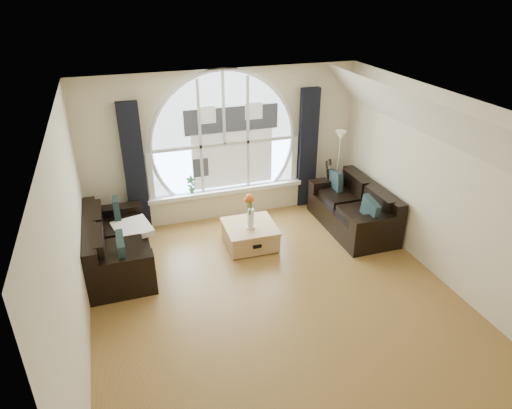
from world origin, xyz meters
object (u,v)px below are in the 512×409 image
floor_lamp (338,172)px  potted_plant (191,185)px  sofa_left (118,243)px  guitar (325,183)px  coffee_chest (250,234)px  sofa_right (353,208)px  vase_flowers (251,207)px

floor_lamp → potted_plant: (-2.67, 0.49, -0.09)m
sofa_left → guitar: (3.90, 0.80, 0.13)m
floor_lamp → guitar: (-0.15, 0.16, -0.27)m
floor_lamp → potted_plant: 2.72m
sofa_left → coffee_chest: size_ratio=2.20×
sofa_right → sofa_left: bearing=179.3°
sofa_right → vase_flowers: (-1.93, -0.08, 0.36)m
guitar → coffee_chest: bearing=-173.2°
sofa_right → floor_lamp: 0.80m
sofa_right → coffee_chest: bearing=179.9°
coffee_chest → vase_flowers: (-0.02, -0.09, 0.56)m
sofa_left → coffee_chest: (2.12, -0.05, -0.19)m
vase_flowers → floor_lamp: 2.10m
sofa_right → potted_plant: (-2.65, 1.18, 0.31)m
coffee_chest → floor_lamp: size_ratio=0.53×
potted_plant → coffee_chest: bearing=-57.6°
floor_lamp → guitar: size_ratio=1.51×
guitar → sofa_left: bearing=173.0°
coffee_chest → vase_flowers: 0.56m
vase_flowers → potted_plant: vase_flowers is taller
floor_lamp → potted_plant: floor_lamp is taller
sofa_left → potted_plant: bearing=39.1°
vase_flowers → guitar: 2.04m
potted_plant → sofa_left: bearing=-140.7°
sofa_right → vase_flowers: size_ratio=2.62×
sofa_right → guitar: bearing=98.6°
sofa_right → floor_lamp: floor_lamp is taller
sofa_right → floor_lamp: (0.02, 0.69, 0.40)m
vase_flowers → guitar: size_ratio=0.66×
coffee_chest → vase_flowers: size_ratio=1.20×
guitar → sofa_right: bearing=-100.1°
vase_flowers → floor_lamp: floor_lamp is taller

